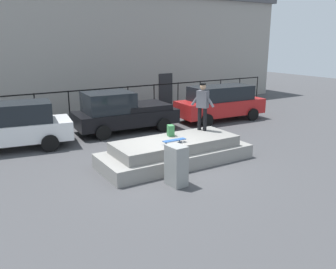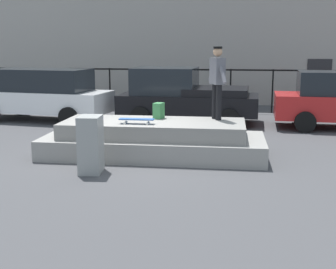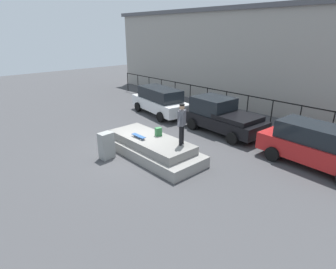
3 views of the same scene
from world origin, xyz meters
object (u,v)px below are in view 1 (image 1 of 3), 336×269
at_px(skateboard, 174,140).
at_px(car_black_pickup_mid, 122,112).
at_px(backpack, 171,131).
at_px(car_red_hatchback_far, 220,102).
at_px(utility_box, 176,166).
at_px(skateboarder, 203,104).
at_px(car_white_hatchback_near, 6,126).

bearing_deg(skateboard, car_black_pickup_mid, 84.06).
bearing_deg(car_black_pickup_mid, backpack, -92.15).
distance_m(backpack, car_red_hatchback_far, 6.70).
distance_m(backpack, utility_box, 2.38).
bearing_deg(skateboarder, car_white_hatchback_near, 146.13).
distance_m(skateboard, car_black_pickup_mid, 5.29).
distance_m(skateboard, utility_box, 1.47).
bearing_deg(utility_box, car_white_hatchback_near, 116.19).
distance_m(skateboard, backpack, 0.92).
xyz_separation_m(backpack, car_red_hatchback_far, (5.47, 3.88, -0.08)).
relative_size(skateboard, car_white_hatchback_near, 0.16).
bearing_deg(car_white_hatchback_near, backpack, -41.50).
xyz_separation_m(skateboard, backpack, (0.38, 0.84, 0.09)).
xyz_separation_m(skateboard, utility_box, (-0.72, -1.23, -0.34)).
relative_size(car_red_hatchback_far, utility_box, 3.99).
relative_size(car_white_hatchback_near, utility_box, 4.15).
height_order(skateboard, utility_box, utility_box).
bearing_deg(car_red_hatchback_far, car_black_pickup_mid, 174.04).
bearing_deg(backpack, car_white_hatchback_near, 64.18).
xyz_separation_m(car_black_pickup_mid, car_red_hatchback_far, (5.30, -0.55, 0.03)).
xyz_separation_m(backpack, car_white_hatchback_near, (-4.73, 4.18, -0.08)).
bearing_deg(car_white_hatchback_near, skateboard, -49.10).
bearing_deg(car_red_hatchback_far, utility_box, -137.86).
relative_size(skateboard, car_red_hatchback_far, 0.17).
relative_size(skateboarder, car_white_hatchback_near, 0.35).
relative_size(car_white_hatchback_near, car_black_pickup_mid, 1.05).
height_order(skateboard, car_black_pickup_mid, car_black_pickup_mid).
xyz_separation_m(skateboard, car_white_hatchback_near, (-4.35, 5.02, 0.01)).
xyz_separation_m(car_white_hatchback_near, car_black_pickup_mid, (4.90, 0.25, -0.03)).
distance_m(skateboarder, car_black_pickup_mid, 4.63).
xyz_separation_m(car_white_hatchback_near, utility_box, (3.63, -6.25, -0.35)).
height_order(skateboarder, car_black_pickup_mid, skateboarder).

